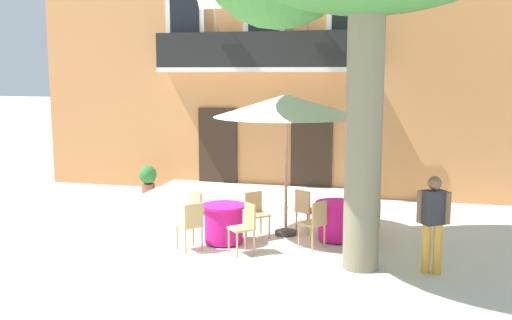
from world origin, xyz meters
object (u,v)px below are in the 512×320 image
cafe_chair_middle_2 (368,221)px  cafe_chair_near_tree_3 (191,223)px  cafe_table_middle (337,221)px  cafe_chair_near_tree_0 (245,225)px  cafe_chair_near_tree_1 (256,211)px  ground_planter_left (148,179)px  cafe_chair_near_tree_2 (201,210)px  cafe_umbrella (287,106)px  cafe_chair_middle_3 (362,208)px  cafe_chair_middle_1 (315,221)px  pedestrian_near_entrance (433,219)px  cafe_chair_middle_0 (306,208)px  cafe_table_near_tree (224,223)px

cafe_chair_middle_2 → cafe_chair_near_tree_3: bearing=-163.1°
cafe_table_middle → cafe_chair_middle_2: bearing=-34.0°
cafe_chair_near_tree_0 → cafe_chair_near_tree_1: (-0.07, 1.07, 0.00)m
cafe_chair_near_tree_3 → ground_planter_left: 5.37m
cafe_chair_near_tree_2 → cafe_umbrella: size_ratio=0.31×
cafe_chair_near_tree_0 → cafe_chair_near_tree_2: (-1.18, 0.93, 0.00)m
cafe_chair_near_tree_2 → cafe_chair_middle_3: (3.13, 0.94, 0.00)m
cafe_chair_near_tree_3 → cafe_umbrella: (1.47, 1.51, 2.08)m
cafe_chair_near_tree_0 → cafe_chair_middle_1: size_ratio=1.00×
cafe_chair_near_tree_2 → cafe_chair_near_tree_3: bearing=-80.1°
cafe_umbrella → pedestrian_near_entrance: (2.78, -1.69, -1.70)m
cafe_chair_middle_3 → ground_planter_left: size_ratio=1.17×
cafe_chair_near_tree_3 → cafe_chair_middle_3: size_ratio=1.00×
cafe_chair_middle_0 → ground_planter_left: cafe_chair_middle_0 is taller
cafe_chair_near_tree_2 → cafe_table_middle: size_ratio=1.05×
cafe_table_near_tree → cafe_chair_near_tree_3: 0.77m
cafe_chair_middle_3 → cafe_umbrella: cafe_umbrella is taller
ground_planter_left → pedestrian_near_entrance: (7.19, -4.68, 0.48)m
cafe_chair_near_tree_0 → cafe_chair_near_tree_2: 1.51m
cafe_umbrella → cafe_table_near_tree: bearing=-139.3°
cafe_chair_near_tree_1 → cafe_chair_middle_2: size_ratio=1.00×
cafe_chair_near_tree_2 → cafe_chair_middle_1: bearing=-8.4°
cafe_chair_near_tree_3 → cafe_chair_middle_1: bearing=17.8°
cafe_chair_near_tree_1 → cafe_chair_middle_0: same height
ground_planter_left → pedestrian_near_entrance: 8.59m
cafe_chair_near_tree_0 → cafe_chair_middle_2: same height
cafe_chair_near_tree_0 → cafe_chair_near_tree_1: 1.08m
cafe_chair_middle_3 → ground_planter_left: 6.40m
cafe_umbrella → pedestrian_near_entrance: size_ratio=1.79×
cafe_chair_middle_3 → ground_planter_left: (-5.89, 2.50, -0.09)m
cafe_chair_near_tree_0 → cafe_chair_near_tree_3: bearing=-173.2°
cafe_table_near_tree → cafe_chair_near_tree_0: cafe_chair_near_tree_0 is taller
cafe_chair_middle_2 → cafe_umbrella: size_ratio=0.31×
cafe_chair_near_tree_1 → cafe_chair_middle_2: (2.22, -0.23, 0.00)m
cafe_chair_near_tree_2 → cafe_chair_middle_1: size_ratio=1.00×
cafe_chair_middle_2 → pedestrian_near_entrance: size_ratio=0.56×
cafe_chair_middle_3 → pedestrian_near_entrance: size_ratio=0.56×
cafe_chair_near_tree_3 → cafe_umbrella: 2.96m
cafe_chair_middle_0 → ground_planter_left: 5.53m
cafe_chair_near_tree_2 → cafe_chair_middle_1: same height
cafe_chair_middle_3 → cafe_chair_middle_0: bearing=-165.6°
cafe_chair_near_tree_1 → cafe_chair_near_tree_2: same height
cafe_table_middle → cafe_chair_near_tree_3: bearing=-151.3°
cafe_chair_near_tree_0 → cafe_table_middle: size_ratio=1.05×
pedestrian_near_entrance → cafe_umbrella: bearing=148.7°
cafe_chair_middle_2 → cafe_chair_middle_3: same height
cafe_chair_middle_0 → cafe_chair_middle_2: (1.30, -0.75, 0.00)m
cafe_chair_near_tree_1 → cafe_chair_middle_2: same height
cafe_chair_middle_3 → pedestrian_near_entrance: (1.30, -2.18, 0.39)m
cafe_chair_middle_2 → cafe_chair_middle_1: bearing=-165.1°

